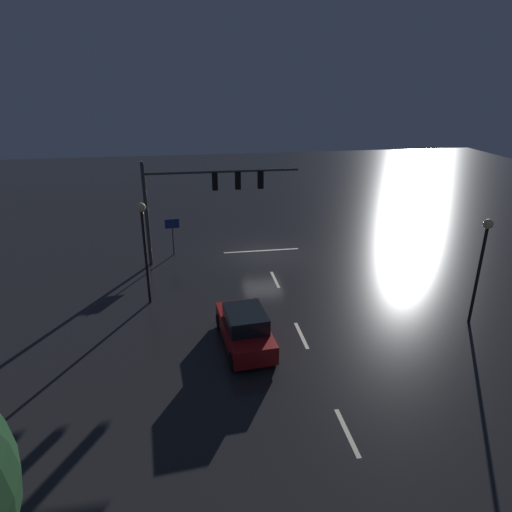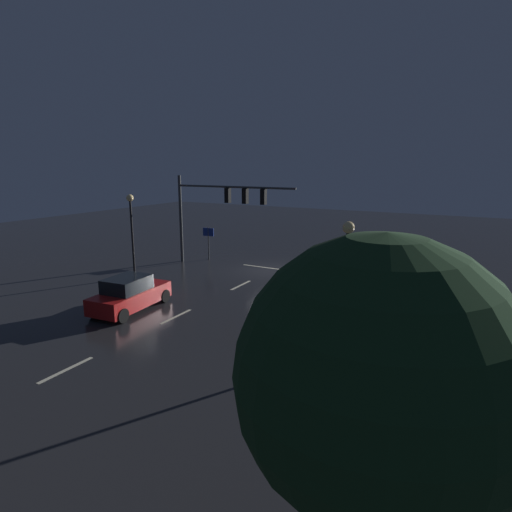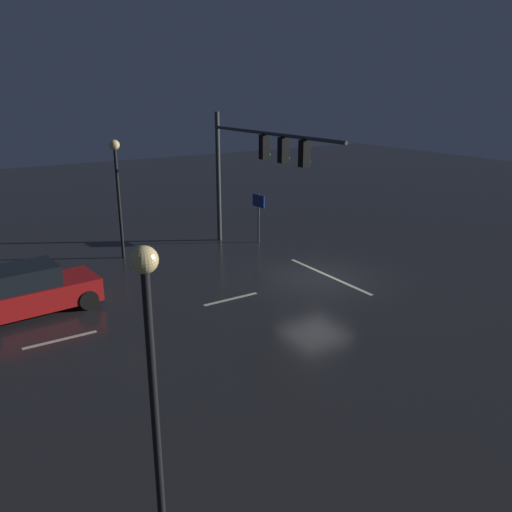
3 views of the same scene
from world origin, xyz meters
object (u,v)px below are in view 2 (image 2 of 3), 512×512
street_lamp_left_kerb (347,263)px  street_lamp_right_kerb (131,220)px  car_approaching (130,294)px  route_sign (208,236)px  tree_left_near (378,377)px  traffic_signal_assembly (220,203)px

street_lamp_left_kerb → street_lamp_right_kerb: street_lamp_right_kerb is taller
car_approaching → street_lamp_right_kerb: size_ratio=0.85×
route_sign → tree_left_near: 26.20m
route_sign → traffic_signal_assembly: bearing=144.7°
traffic_signal_assembly → street_lamp_right_kerb: 6.08m
car_approaching → route_sign: bearing=-74.5°
street_lamp_left_kerb → tree_left_near: tree_left_near is taller
traffic_signal_assembly → street_lamp_left_kerb: 15.17m
traffic_signal_assembly → street_lamp_left_kerb: traffic_signal_assembly is taller
street_lamp_left_kerb → route_sign: size_ratio=2.08×
traffic_signal_assembly → car_approaching: 10.47m
traffic_signal_assembly → tree_left_near: traffic_signal_assembly is taller
car_approaching → tree_left_near: tree_left_near is taller
traffic_signal_assembly → street_lamp_right_kerb: traffic_signal_assembly is taller
street_lamp_left_kerb → street_lamp_right_kerb: size_ratio=0.96×
traffic_signal_assembly → tree_left_near: 23.69m
traffic_signal_assembly → street_lamp_left_kerb: (-11.78, 9.51, -0.94)m
traffic_signal_assembly → car_approaching: bearing=96.3°
traffic_signal_assembly → route_sign: bearing=-35.3°
route_sign → tree_left_near: size_ratio=0.40×
traffic_signal_assembly → route_sign: size_ratio=3.76×
tree_left_near → street_lamp_right_kerb: bearing=-36.4°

